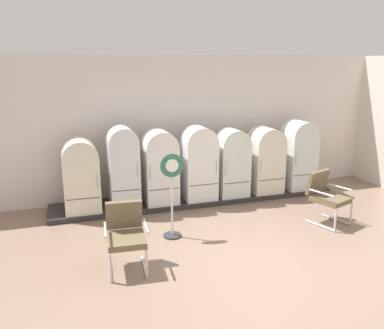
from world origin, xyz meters
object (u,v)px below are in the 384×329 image
(refrigerator_2, at_px, (160,165))
(armchair_right, at_px, (326,194))
(refrigerator_5, at_px, (265,158))
(sign_stand, at_px, (172,200))
(refrigerator_1, at_px, (123,164))
(refrigerator_4, at_px, (232,161))
(refrigerator_0, at_px, (81,174))
(armchair_left, at_px, (126,232))
(refrigerator_3, at_px, (199,161))
(refrigerator_6, at_px, (299,153))

(refrigerator_2, height_order, armchair_right, refrigerator_2)
(refrigerator_5, height_order, sign_stand, refrigerator_5)
(refrigerator_2, height_order, sign_stand, refrigerator_2)
(armchair_right, bearing_deg, refrigerator_1, 153.14)
(refrigerator_4, bearing_deg, refrigerator_0, 178.99)
(refrigerator_5, distance_m, armchair_left, 4.24)
(refrigerator_2, xyz_separation_m, refrigerator_3, (0.84, -0.03, 0.02))
(armchair_right, bearing_deg, sign_stand, 175.01)
(refrigerator_0, relative_size, refrigerator_2, 0.94)
(refrigerator_3, bearing_deg, refrigerator_6, 0.70)
(refrigerator_2, relative_size, armchair_right, 1.55)
(refrigerator_0, relative_size, refrigerator_5, 0.98)
(refrigerator_1, xyz_separation_m, armchair_right, (3.52, -1.79, -0.42))
(refrigerator_1, relative_size, refrigerator_3, 1.04)
(sign_stand, bearing_deg, refrigerator_3, 56.43)
(refrigerator_6, bearing_deg, refrigerator_2, -179.97)
(refrigerator_1, bearing_deg, armchair_left, -97.91)
(refrigerator_4, bearing_deg, refrigerator_6, 1.20)
(refrigerator_3, xyz_separation_m, armchair_right, (1.93, -1.76, -0.38))
(refrigerator_1, distance_m, sign_stand, 1.67)
(refrigerator_0, xyz_separation_m, refrigerator_4, (3.18, -0.06, 0.03))
(refrigerator_2, distance_m, refrigerator_5, 2.43)
(refrigerator_1, xyz_separation_m, refrigerator_6, (4.03, 0.00, -0.04))
(refrigerator_4, relative_size, refrigerator_6, 0.94)
(refrigerator_0, height_order, refrigerator_1, refrigerator_1)
(refrigerator_4, xyz_separation_m, sign_stand, (-1.76, -1.50, -0.20))
(refrigerator_2, xyz_separation_m, refrigerator_4, (1.60, -0.03, -0.03))
(refrigerator_1, relative_size, refrigerator_5, 1.12)
(refrigerator_1, height_order, armchair_left, refrigerator_1)
(refrigerator_2, xyz_separation_m, armchair_right, (2.77, -1.78, -0.36))
(refrigerator_5, bearing_deg, refrigerator_3, -178.82)
(refrigerator_0, distance_m, refrigerator_3, 2.42)
(refrigerator_1, distance_m, refrigerator_5, 3.18)
(refrigerator_5, xyz_separation_m, sign_stand, (-2.58, -1.53, -0.19))
(refrigerator_3, height_order, sign_stand, refrigerator_3)
(refrigerator_1, distance_m, armchair_right, 3.97)
(refrigerator_0, xyz_separation_m, refrigerator_3, (2.42, -0.05, 0.08))
(armchair_left, relative_size, sign_stand, 0.66)
(refrigerator_4, height_order, armchair_right, refrigerator_4)
(refrigerator_3, height_order, armchair_left, refrigerator_3)
(refrigerator_4, height_order, refrigerator_6, refrigerator_6)
(refrigerator_1, height_order, sign_stand, refrigerator_1)
(refrigerator_4, distance_m, armchair_left, 3.57)
(refrigerator_5, bearing_deg, armchair_right, -79.16)
(refrigerator_1, bearing_deg, refrigerator_2, -0.02)
(refrigerator_2, distance_m, refrigerator_3, 0.84)
(refrigerator_5, bearing_deg, refrigerator_4, -177.36)
(refrigerator_5, bearing_deg, refrigerator_6, -0.19)
(refrigerator_2, height_order, refrigerator_3, refrigerator_3)
(refrigerator_4, bearing_deg, armchair_right, -56.34)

